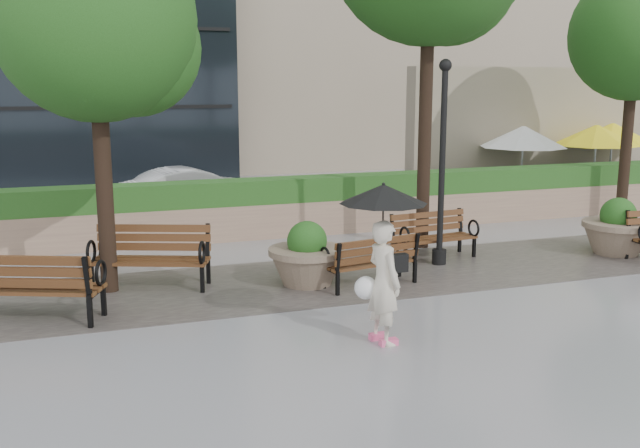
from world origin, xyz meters
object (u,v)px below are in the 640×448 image
object	(u,v)px
bench_2	(370,271)
lamppost	(442,177)
bench_1	(151,270)
car_right	(193,190)
pedestrian	(383,248)
bench_3	(433,246)
bench_0	(34,300)
planter_left	(307,260)
planter_right	(617,232)

from	to	relation	value
bench_2	lamppost	distance (m)	2.59
lamppost	bench_1	bearing A→B (deg)	178.03
car_right	pedestrian	distance (m)	10.90
bench_3	car_right	bearing A→B (deg)	112.43
bench_1	pedestrian	world-z (taller)	pedestrian
bench_1	bench_0	bearing A→B (deg)	-125.09
lamppost	car_right	distance (m)	8.22
bench_3	planter_left	size ratio (longest dim) A/B	1.32
bench_2	bench_3	bearing A→B (deg)	-154.92
pedestrian	bench_0	bearing A→B (deg)	51.78
bench_0	bench_3	xyz separation A→B (m)	(7.50, 1.48, -0.04)
planter_right	lamppost	size ratio (longest dim) A/B	0.36
lamppost	bench_0	bearing A→B (deg)	-171.90
planter_right	pedestrian	size ratio (longest dim) A/B	0.65
bench_2	pedestrian	world-z (taller)	pedestrian
pedestrian	car_right	bearing A→B (deg)	-5.07
bench_0	bench_1	xyz separation A→B (m)	(1.85, 1.24, -0.00)
bench_2	planter_right	bearing A→B (deg)	175.10
bench_1	planter_right	size ratio (longest dim) A/B	1.50
bench_1	bench_3	size ratio (longest dim) A/B	1.18
planter_right	car_right	world-z (taller)	car_right
bench_0	planter_left	size ratio (longest dim) A/B	1.57
planter_left	bench_1	bearing A→B (deg)	164.92
bench_1	planter_left	size ratio (longest dim) A/B	1.56
planter_right	bench_2	bearing A→B (deg)	-174.82
planter_left	pedestrian	distance (m)	3.17
planter_right	lamppost	distance (m)	4.14
lamppost	bench_2	bearing A→B (deg)	-152.76
bench_1	planter_left	xyz separation A→B (m)	(2.63, -0.71, 0.13)
planter_left	car_right	world-z (taller)	car_right
bench_0	lamppost	size ratio (longest dim) A/B	0.54
planter_left	lamppost	distance (m)	3.23
bench_0	planter_right	distance (m)	11.34
bench_0	bench_2	world-z (taller)	bench_0
car_right	bench_2	bearing A→B (deg)	-179.46
bench_0	planter_left	xyz separation A→B (m)	(4.49, 0.53, 0.13)
lamppost	planter_right	bearing A→B (deg)	-6.55
bench_1	bench_2	size ratio (longest dim) A/B	1.20
bench_3	lamppost	world-z (taller)	lamppost
bench_1	pedestrian	bearing A→B (deg)	-33.03
bench_0	car_right	xyz separation A→B (m)	(3.75, 8.33, 0.31)
bench_0	bench_3	size ratio (longest dim) A/B	1.18
planter_left	planter_right	distance (m)	6.83
bench_3	pedestrian	world-z (taller)	pedestrian
bench_3	planter_right	bearing A→B (deg)	-19.33
car_right	pedestrian	bearing A→B (deg)	172.88
bench_0	bench_1	size ratio (longest dim) A/B	1.00
bench_1	planter_left	bearing A→B (deg)	5.96
bench_2	lamppost	world-z (taller)	lamppost
bench_0	pedestrian	world-z (taller)	pedestrian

